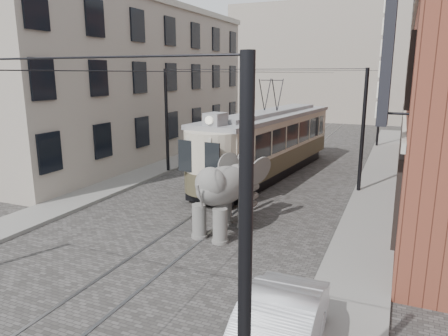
% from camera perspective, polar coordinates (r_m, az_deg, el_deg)
% --- Properties ---
extents(ground, '(120.00, 120.00, 0.00)m').
position_cam_1_polar(ground, '(17.00, -1.86, -6.77)').
color(ground, '#494643').
extents(tram_rails, '(1.54, 80.00, 0.02)m').
position_cam_1_polar(tram_rails, '(16.99, -1.86, -6.73)').
color(tram_rails, slate).
rests_on(tram_rails, ground).
extents(sidewalk_right, '(2.00, 60.00, 0.15)m').
position_cam_1_polar(sidewalk_right, '(15.56, 18.85, -9.12)').
color(sidewalk_right, slate).
rests_on(sidewalk_right, ground).
extents(sidewalk_left, '(2.00, 60.00, 0.15)m').
position_cam_1_polar(sidewalk_left, '(20.48, -18.59, -3.79)').
color(sidewalk_left, slate).
rests_on(sidewalk_left, ground).
extents(stucco_building, '(7.00, 24.00, 10.00)m').
position_cam_1_polar(stucco_building, '(30.29, -13.00, 11.25)').
color(stucco_building, gray).
rests_on(stucco_building, ground).
extents(distant_block, '(28.00, 10.00, 14.00)m').
position_cam_1_polar(distant_block, '(54.91, 16.68, 13.77)').
color(distant_block, gray).
rests_on(distant_block, ground).
extents(catenary, '(11.00, 30.20, 6.00)m').
position_cam_1_polar(catenary, '(20.88, 3.45, 5.41)').
color(catenary, black).
rests_on(catenary, ground).
extents(tram, '(4.29, 13.89, 5.42)m').
position_cam_1_polar(tram, '(23.58, 6.43, 5.52)').
color(tram, '#BFB39B').
rests_on(tram, ground).
extents(elephant, '(3.12, 4.80, 2.74)m').
position_cam_1_polar(elephant, '(15.00, -0.18, -3.97)').
color(elephant, slate).
rests_on(elephant, ground).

